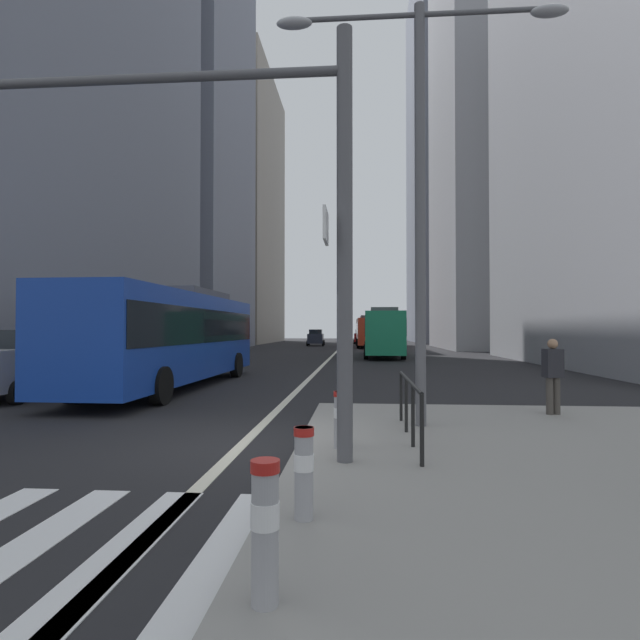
{
  "coord_description": "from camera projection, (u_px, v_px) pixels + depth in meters",
  "views": [
    {
      "loc": [
        1.98,
        -8.28,
        1.96
      ],
      "look_at": [
        -1.4,
        34.94,
        2.76
      ],
      "focal_mm": 28.19,
      "sensor_mm": 36.0,
      "label": 1
    }
  ],
  "objects": [
    {
      "name": "city_bus_red_distant",
      "position": [
        368.0,
        330.0,
        54.81
      ],
      "size": [
        2.87,
        11.01,
        3.4
      ],
      "color": "red",
      "rests_on": "ground"
    },
    {
      "name": "lane_centre_line",
      "position": [
        333.0,
        355.0,
        38.28
      ],
      "size": [
        0.2,
        80.0,
        0.01
      ],
      "primitive_type": "cube",
      "color": "beige",
      "rests_on": "ground"
    },
    {
      "name": "office_tower_right_mid",
      "position": [
        504.0,
        99.0,
        52.13
      ],
      "size": [
        13.14,
        16.8,
        51.87
      ],
      "primitive_type": "cube",
      "color": "#9E9EA3",
      "rests_on": "ground"
    },
    {
      "name": "pedestrian_walking",
      "position": [
        553.0,
        373.0,
        10.67
      ],
      "size": [
        0.43,
        0.32,
        1.6
      ],
      "color": "#423D38",
      "rests_on": "median_island"
    },
    {
      "name": "office_tower_right_near",
      "position": [
        639.0,
        79.0,
        26.98
      ],
      "size": [
        10.16,
        22.3,
        30.89
      ],
      "primitive_type": "cube",
      "color": "#9E9EA3",
      "rests_on": "ground"
    },
    {
      "name": "city_bus_red_receding",
      "position": [
        383.0,
        331.0,
        36.19
      ],
      "size": [
        2.84,
        11.64,
        3.4
      ],
      "color": "#198456",
      "rests_on": "ground"
    },
    {
      "name": "pedestrian_railing",
      "position": [
        409.0,
        397.0,
        8.28
      ],
      "size": [
        0.06,
        3.38,
        0.98
      ],
      "color": "black",
      "rests_on": "median_island"
    },
    {
      "name": "bollard_front",
      "position": [
        265.0,
        524.0,
        3.3
      ],
      "size": [
        0.2,
        0.2,
        0.95
      ],
      "color": "#99999E",
      "rests_on": "median_island"
    },
    {
      "name": "ground_plane",
      "position": [
        324.0,
        364.0,
        28.31
      ],
      "size": [
        160.0,
        160.0,
        0.0
      ],
      "primitive_type": "plane",
      "color": "black"
    },
    {
      "name": "crosswalk_stripes",
      "position": [
        24.0,
        549.0,
        4.46
      ],
      "size": [
        7.65,
        3.2,
        0.01
      ],
      "color": "silver",
      "rests_on": "ground"
    },
    {
      "name": "office_tower_left_mid",
      "position": [
        184.0,
        117.0,
        51.69
      ],
      "size": [
        11.36,
        17.21,
        47.78
      ],
      "primitive_type": "cube",
      "color": "slate",
      "rests_on": "ground"
    },
    {
      "name": "sedan_white_oncoming",
      "position": [
        20.0,
        363.0,
        14.56
      ],
      "size": [
        2.14,
        4.35,
        1.94
      ],
      "color": "silver",
      "rests_on": "ground"
    },
    {
      "name": "city_bus_blue_oncoming",
      "position": [
        173.0,
        333.0,
        16.87
      ],
      "size": [
        2.84,
        11.79,
        3.4
      ],
      "color": "#14389E",
      "rests_on": "ground"
    },
    {
      "name": "car_receding_near",
      "position": [
        362.0,
        337.0,
        66.71
      ],
      "size": [
        2.2,
        4.18,
        1.94
      ],
      "color": "maroon",
      "rests_on": "ground"
    },
    {
      "name": "median_island",
      "position": [
        614.0,
        465.0,
        6.95
      ],
      "size": [
        9.0,
        10.0,
        0.15
      ],
      "primitive_type": "cube",
      "color": "gray",
      "rests_on": "ground"
    },
    {
      "name": "car_oncoming_mid",
      "position": [
        316.0,
        337.0,
        59.82
      ],
      "size": [
        2.18,
        4.64,
        1.94
      ],
      "color": "#232838",
      "rests_on": "ground"
    },
    {
      "name": "traffic_signal_gantry",
      "position": [
        202.0,
        177.0,
        7.08
      ],
      "size": [
        6.05,
        0.65,
        6.0
      ],
      "color": "#515156",
      "rests_on": "median_island"
    },
    {
      "name": "bollard_right",
      "position": [
        340.0,
        416.0,
        7.65
      ],
      "size": [
        0.2,
        0.2,
        0.86
      ],
      "color": "#99999E",
      "rests_on": "median_island"
    },
    {
      "name": "street_lamp_post",
      "position": [
        420.0,
        154.0,
        9.5
      ],
      "size": [
        5.5,
        0.32,
        8.0
      ],
      "color": "#56565B",
      "rests_on": "median_island"
    },
    {
      "name": "car_receding_far",
      "position": [
        377.0,
        337.0,
        63.96
      ],
      "size": [
        2.09,
        4.12,
        1.94
      ],
      "color": "silver",
      "rests_on": "ground"
    },
    {
      "name": "office_tower_right_far",
      "position": [
        457.0,
        156.0,
        77.09
      ],
      "size": [
        13.15,
        24.68,
        57.35
      ],
      "primitive_type": "cube",
      "color": "slate",
      "rests_on": "ground"
    },
    {
      "name": "bollard_left",
      "position": [
        304.0,
        468.0,
        4.78
      ],
      "size": [
        0.2,
        0.2,
        0.87
      ],
      "color": "#99999E",
      "rests_on": "median_island"
    },
    {
      "name": "office_tower_left_far",
      "position": [
        239.0,
        210.0,
        75.06
      ],
      "size": [
        10.44,
        23.35,
        39.54
      ],
      "primitive_type": "cube",
      "color": "gray",
      "rests_on": "ground"
    }
  ]
}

